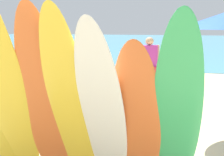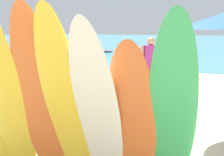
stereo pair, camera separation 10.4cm
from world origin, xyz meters
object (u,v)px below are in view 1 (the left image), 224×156
Objects in this scene: surfboard_rack at (77,135)px; surfboard_white_5 at (103,116)px; surfboard_orange_3 at (45,105)px; surfboard_green_7 at (177,116)px; beachgoer_near_rack at (149,62)px; surfboard_orange_6 at (137,125)px; surfboard_yellow_2 at (6,92)px; distant_boat at (90,51)px; beachgoer_strolling at (51,69)px; surfboard_yellow_4 at (70,107)px.

surfboard_white_5 reaches higher than surfboard_rack.
surfboard_rack is 1.25× the size of surfboard_orange_3.
surfboard_green_7 is (0.79, 0.05, 0.03)m from surfboard_white_5.
surfboard_orange_6 is at bearing -119.58° from beachgoer_near_rack.
surfboard_white_5 is (1.15, 0.05, -0.22)m from surfboard_yellow_2.
surfboard_yellow_2 is at bearing -176.44° from surfboard_orange_3.
surfboard_orange_6 is (0.92, -0.58, 0.42)m from surfboard_rack.
surfboard_orange_3 reaches higher than beachgoer_near_rack.
surfboard_yellow_2 is at bearing -76.36° from distant_boat.
beachgoer_near_rack reaches higher than beachgoer_strolling.
surfboard_yellow_4 is at bearing -139.69° from beachgoer_strolling.
beachgoer_strolling is (-1.81, 4.13, -0.27)m from surfboard_orange_3.
surfboard_rack is 1.97× the size of beachgoer_strolling.
surfboard_yellow_2 reaches higher than surfboard_orange_3.
beachgoer_strolling is at bearing 126.58° from surfboard_white_5.
beachgoer_near_rack reaches higher than surfboard_rack.
surfboard_orange_3 reaches higher than distant_boat.
surfboard_yellow_2 is 5.54m from beachgoer_near_rack.
surfboard_rack is 1.28× the size of surfboard_green_7.
surfboard_white_5 is (0.55, -0.66, 0.53)m from surfboard_rack.
surfboard_yellow_2 is at bearing -179.46° from surfboard_green_7.
surfboard_green_7 is (1.49, 0.03, -0.04)m from surfboard_orange_3.
surfboard_white_5 is 0.76× the size of distant_boat.
surfboard_green_7 is (1.19, 0.03, -0.03)m from surfboard_yellow_4.
surfboard_orange_6 is (0.76, 0.06, -0.18)m from surfboard_yellow_4.
surfboard_orange_3 is (-0.15, -0.63, 0.61)m from surfboard_rack.
surfboard_white_5 is 18.30m from distant_boat.
beachgoer_strolling is at bearing 108.32° from surfboard_yellow_2.
surfboard_green_7 is at bearing -127.96° from beachgoer_strolling.
surfboard_yellow_4 is at bearing -127.74° from beachgoer_near_rack.
beachgoer_strolling is 2.81m from beachgoer_near_rack.
surfboard_yellow_4 is at bearing -177.29° from surfboard_white_5.
surfboard_orange_6 is at bearing 5.21° from surfboard_yellow_2.
surfboard_orange_3 is at bearing -130.95° from beachgoer_near_rack.
surfboard_orange_6 is 4.98m from beachgoer_strolling.
beachgoer_near_rack is at bearing 86.89° from surfboard_yellow_4.
surfboard_orange_3 is 0.70m from surfboard_white_5.
distant_boat is at bearing 103.95° from surfboard_yellow_2.
surfboard_white_5 is at bearing -1.34° from surfboard_yellow_4.
surfboard_green_7 reaches higher than surfboard_rack.
surfboard_orange_6 is at bearing 17.85° from surfboard_white_5.
surfboard_rack is 4.76m from beachgoer_near_rack.
beachgoer_strolling is (-2.51, 4.15, -0.20)m from surfboard_white_5.
surfboard_white_5 is (0.70, -0.02, -0.07)m from surfboard_orange_3.
surfboard_yellow_4 is 1.03× the size of surfboard_green_7.
surfboard_green_7 is at bearing -24.37° from surfboard_rack.
surfboard_yellow_4 reaches higher than beachgoer_near_rack.
surfboard_rack is 0.89m from surfboard_orange_3.
distant_boat is (-5.76, 17.38, -0.87)m from surfboard_orange_6.
surfboard_green_7 is at bearing -4.38° from surfboard_orange_3.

